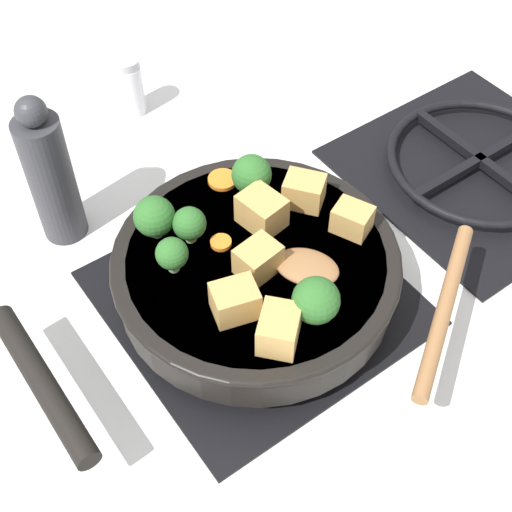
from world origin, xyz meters
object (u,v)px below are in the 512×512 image
object	(u,v)px
salt_shaker	(130,87)
skillet_pan	(254,270)
pepper_mill	(50,175)
wooden_spoon	(381,289)

from	to	relation	value
salt_shaker	skillet_pan	bearing A→B (deg)	-8.56
skillet_pan	pepper_mill	size ratio (longest dim) A/B	2.07
pepper_mill	salt_shaker	world-z (taller)	pepper_mill
skillet_pan	salt_shaker	world-z (taller)	salt_shaker
skillet_pan	pepper_mill	bearing A→B (deg)	-150.77
pepper_mill	salt_shaker	bearing A→B (deg)	129.91
wooden_spoon	salt_shaker	size ratio (longest dim) A/B	2.61
skillet_pan	wooden_spoon	xyz separation A→B (m)	(0.11, 0.08, 0.03)
skillet_pan	pepper_mill	distance (m)	0.26
wooden_spoon	salt_shaker	world-z (taller)	wooden_spoon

